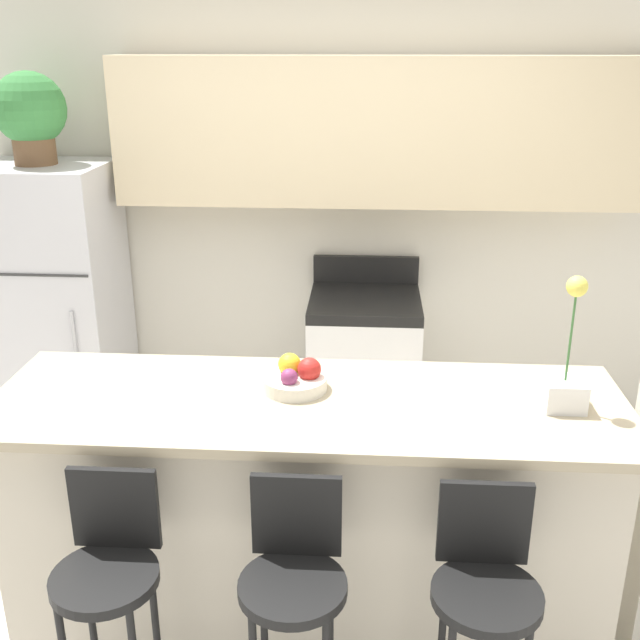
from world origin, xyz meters
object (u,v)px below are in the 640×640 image
(refrigerator, at_px, (55,308))
(bar_stool_right, at_px, (484,599))
(fruit_bowl, at_px, (296,378))
(bar_stool_mid, at_px, (294,590))
(stove_range, at_px, (364,371))
(potted_plant_on_fridge, at_px, (30,113))
(orchid_vase, at_px, (566,378))
(bar_stool_left, at_px, (110,582))

(refrigerator, xyz_separation_m, bar_stool_right, (2.15, -2.09, -0.14))
(fruit_bowl, bearing_deg, bar_stool_mid, -85.49)
(stove_range, distance_m, potted_plant_on_fridge, 2.28)
(bar_stool_mid, bearing_deg, bar_stool_right, 0.00)
(stove_range, relative_size, orchid_vase, 2.26)
(potted_plant_on_fridge, relative_size, fruit_bowl, 2.06)
(refrigerator, distance_m, potted_plant_on_fridge, 1.08)
(bar_stool_mid, relative_size, bar_stool_right, 1.00)
(stove_range, relative_size, bar_stool_mid, 1.06)
(orchid_vase, bearing_deg, refrigerator, 147.61)
(stove_range, xyz_separation_m, orchid_vase, (0.69, -1.58, 0.71))
(refrigerator, distance_m, bar_stool_left, 2.33)
(bar_stool_left, relative_size, bar_stool_mid, 1.00)
(potted_plant_on_fridge, xyz_separation_m, orchid_vase, (2.46, -1.56, -0.73))
(refrigerator, height_order, bar_stool_left, refrigerator)
(refrigerator, xyz_separation_m, fruit_bowl, (1.53, -1.48, 0.29))
(refrigerator, height_order, potted_plant_on_fridge, potted_plant_on_fridge)
(bar_stool_right, bearing_deg, stove_range, 100.24)
(stove_range, distance_m, fruit_bowl, 1.65)
(fruit_bowl, bearing_deg, bar_stool_left, -130.59)
(stove_range, distance_m, orchid_vase, 1.87)
(bar_stool_left, relative_size, bar_stool_right, 1.00)
(fruit_bowl, bearing_deg, refrigerator, 136.02)
(refrigerator, distance_m, stove_range, 1.81)
(refrigerator, relative_size, orchid_vase, 3.45)
(bar_stool_left, distance_m, orchid_vase, 1.63)
(refrigerator, bearing_deg, bar_stool_left, -64.26)
(orchid_vase, xyz_separation_m, fruit_bowl, (-0.93, 0.08, -0.07))
(bar_stool_left, xyz_separation_m, bar_stool_right, (1.15, 0.00, 0.00))
(stove_range, height_order, bar_stool_left, stove_range)
(bar_stool_mid, distance_m, orchid_vase, 1.14)
(bar_stool_right, xyz_separation_m, fruit_bowl, (-0.62, 0.61, 0.43))
(bar_stool_right, distance_m, fruit_bowl, 0.97)
(refrigerator, bearing_deg, orchid_vase, -32.39)
(stove_range, xyz_separation_m, bar_stool_mid, (-0.19, -2.11, 0.21))
(fruit_bowl, bearing_deg, stove_range, 80.94)
(refrigerator, relative_size, potted_plant_on_fridge, 3.40)
(stove_range, bearing_deg, fruit_bowl, -99.06)
(stove_range, bearing_deg, bar_stool_right, -79.76)
(bar_stool_left, height_order, orchid_vase, orchid_vase)
(bar_stool_left, bearing_deg, bar_stool_right, 0.00)
(bar_stool_right, bearing_deg, refrigerator, 135.84)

